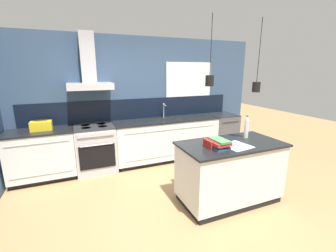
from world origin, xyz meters
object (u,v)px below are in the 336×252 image
at_px(oven_range, 96,149).
at_px(red_supply_box, 215,143).
at_px(bottle_on_island, 246,128).
at_px(book_stack, 218,143).
at_px(yellow_toolbox, 41,126).
at_px(dishwasher, 221,133).

xyz_separation_m(oven_range, red_supply_box, (1.42, -1.88, 0.51)).
height_order(bottle_on_island, book_stack, bottle_on_island).
relative_size(bottle_on_island, yellow_toolbox, 1.02).
bearing_deg(dishwasher, oven_range, -179.92).
relative_size(dishwasher, yellow_toolbox, 2.68).
bearing_deg(dishwasher, red_supply_box, -128.28).
bearing_deg(book_stack, yellow_toolbox, 139.71).
bearing_deg(yellow_toolbox, bottle_on_island, -29.90).
bearing_deg(oven_range, yellow_toolbox, 179.71).
distance_m(book_stack, yellow_toolbox, 3.02).
height_order(oven_range, yellow_toolbox, yellow_toolbox).
relative_size(book_stack, red_supply_box, 1.31).
xyz_separation_m(oven_range, yellow_toolbox, (-0.86, 0.00, 0.54)).
bearing_deg(bottle_on_island, book_stack, -160.42).
height_order(dishwasher, red_supply_box, red_supply_box).
distance_m(dishwasher, book_stack, 2.50).
relative_size(bottle_on_island, red_supply_box, 1.37).
bearing_deg(bottle_on_island, dishwasher, 64.87).
relative_size(oven_range, dishwasher, 1.00).
bearing_deg(bottle_on_island, yellow_toolbox, 150.10).
bearing_deg(oven_range, dishwasher, 0.08).
height_order(oven_range, red_supply_box, red_supply_box).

